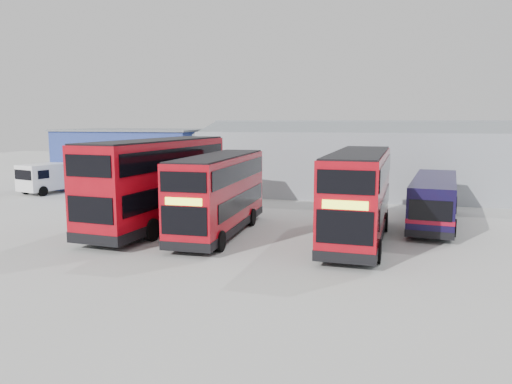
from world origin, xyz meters
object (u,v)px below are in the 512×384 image
object	(u,v)px
office_block	(137,158)
double_decker_left	(158,184)
double_decker_right	(358,197)
single_decker_blue	(434,202)
double_decker_centre	(219,195)
maintenance_shed	(394,161)
panel_van	(53,176)

from	to	relation	value
office_block	double_decker_left	distance (m)	17.70
double_decker_right	single_decker_blue	size ratio (longest dim) A/B	1.04
double_decker_left	double_decker_centre	bearing A→B (deg)	175.12
maintenance_shed	single_decker_blue	distance (m)	12.90
double_decker_centre	double_decker_right	xyz separation A→B (m)	(7.07, 0.14, 0.14)
office_block	maintenance_shed	world-z (taller)	maintenance_shed
single_decker_blue	panel_van	xyz separation A→B (m)	(-29.16, 5.90, 0.01)
double_decker_left	double_decker_centre	distance (m)	3.87
double_decker_left	panel_van	xyz separation A→B (m)	(-14.31, 10.38, -1.08)
maintenance_shed	single_decker_blue	size ratio (longest dim) A/B	3.01
maintenance_shed	double_decker_centre	size ratio (longest dim) A/B	3.11
panel_van	double_decker_left	bearing A→B (deg)	-20.22
maintenance_shed	double_decker_centre	world-z (taller)	maintenance_shed
maintenance_shed	double_decker_right	xyz separation A→B (m)	(-2.02, -17.74, -0.40)
maintenance_shed	panel_van	distance (m)	28.04
double_decker_centre	panel_van	size ratio (longest dim) A/B	1.67
double_decker_left	single_decker_blue	distance (m)	15.55
office_block	panel_van	size ratio (longest dim) A/B	2.09
panel_van	double_decker_right	bearing A→B (deg)	-7.79
double_decker_left	panel_van	size ratio (longest dim) A/B	1.99
double_decker_centre	double_decker_right	size ratio (longest dim) A/B	0.93
maintenance_shed	double_decker_centre	xyz separation A→B (m)	(-9.09, -17.88, -0.54)
double_decker_left	single_decker_blue	bearing A→B (deg)	-157.32
double_decker_left	panel_van	bearing A→B (deg)	-30.06
double_decker_centre	single_decker_blue	xyz separation A→B (m)	(11.07, 5.20, -0.72)
double_decker_left	double_decker_right	xyz separation A→B (m)	(10.85, -0.58, -0.23)
double_decker_centre	single_decker_blue	world-z (taller)	double_decker_centre
double_decker_right	panel_van	distance (m)	27.45
double_decker_left	double_decker_centre	xyz separation A→B (m)	(3.78, -0.72, -0.37)
double_decker_right	panel_van	bearing A→B (deg)	159.32
double_decker_left	single_decker_blue	size ratio (longest dim) A/B	1.16
maintenance_shed	office_block	bearing A→B (deg)	-174.79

